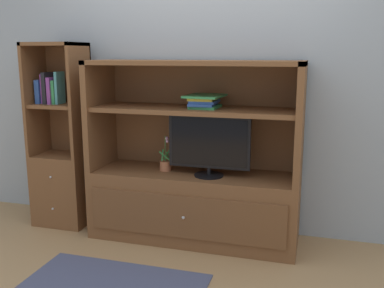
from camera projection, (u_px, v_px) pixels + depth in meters
The scene contains 8 objects.
ground_plane at pixel (179, 258), 3.32m from camera, with size 8.00×8.00×0.00m, color tan.
painted_rear_wall at pixel (205, 69), 3.74m from camera, with size 6.00×0.10×2.80m, color #9EA8B2.
media_console at pixel (194, 185), 3.61m from camera, with size 1.72×0.57×1.48m.
tv_monitor at pixel (209, 145), 3.43m from camera, with size 0.66×0.24×0.49m.
potted_plant at pixel (166, 164), 3.64m from camera, with size 0.10×0.09×0.29m.
magazine_stack at pixel (204, 101), 3.44m from camera, with size 0.30×0.35×0.10m.
bookshelf_tall at pixel (63, 165), 3.94m from camera, with size 0.48×0.38×1.63m.
upright_book_row at pixel (50, 90), 3.81m from camera, with size 0.22×0.17×0.28m.
Camera 1 is at (0.96, -2.92, 1.53)m, focal length 40.70 mm.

